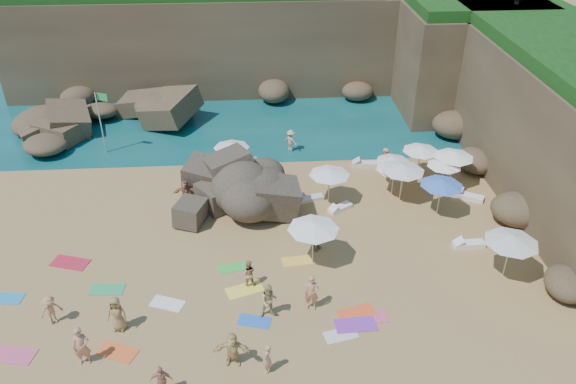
{
  "coord_description": "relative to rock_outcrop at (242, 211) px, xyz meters",
  "views": [
    {
      "loc": [
        0.24,
        -23.32,
        18.56
      ],
      "look_at": [
        2.0,
        3.0,
        2.0
      ],
      "focal_mm": 35.0,
      "sensor_mm": 36.0,
      "label": 1
    }
  ],
  "objects": [
    {
      "name": "flag_pole",
      "position": [
        -9.42,
        8.02,
        2.86
      ],
      "size": [
        0.85,
        0.35,
        4.49
      ],
      "color": "silver",
      "rests_on": "ground"
    },
    {
      "name": "lounger_3",
      "position": [
        4.13,
        0.88,
        0.13
      ],
      "size": [
        1.69,
        0.92,
        0.25
      ],
      "primitive_type": "cube",
      "rotation": [
        0.0,
        0.0,
        0.25
      ],
      "color": "silver",
      "rests_on": "ground"
    },
    {
      "name": "parasol_5",
      "position": [
        5.18,
        0.6,
        2.11
      ],
      "size": [
        2.44,
        2.44,
        2.3
      ],
      "color": "silver",
      "rests_on": "ground"
    },
    {
      "name": "towel_12",
      "position": [
        2.85,
        -4.87,
        0.01
      ],
      "size": [
        1.62,
        0.92,
        0.03
      ],
      "primitive_type": "cube",
      "rotation": [
        0.0,
        0.0,
        0.1
      ],
      "color": "yellow",
      "rests_on": "ground"
    },
    {
      "name": "seawater",
      "position": [
        0.62,
        25.73,
        0.0
      ],
      "size": [
        120.0,
        120.0,
        0.0
      ],
      "primitive_type": "plane",
      "color": "#0C4751",
      "rests_on": "ground"
    },
    {
      "name": "towel_7",
      "position": [
        -8.9,
        -4.25,
        0.02
      ],
      "size": [
        2.11,
        1.49,
        0.03
      ],
      "primitive_type": "cube",
      "rotation": [
        0.0,
        0.0,
        -0.3
      ],
      "color": "red",
      "rests_on": "ground"
    },
    {
      "name": "person_lie_5",
      "position": [
        1.27,
        -8.75,
        0.34
      ],
      "size": [
        0.97,
        1.83,
        0.67
      ],
      "primitive_type": "imported",
      "rotation": [
        0.0,
        0.0,
        0.06
      ],
      "color": "tan",
      "rests_on": "ground"
    },
    {
      "name": "towel_6",
      "position": [
        5.12,
        -9.59,
        0.02
      ],
      "size": [
        1.92,
        1.04,
        0.03
      ],
      "primitive_type": "cube",
      "rotation": [
        0.0,
        0.0,
        0.06
      ],
      "color": "purple",
      "rests_on": "ground"
    },
    {
      "name": "lounger_0",
      "position": [
        0.26,
        5.41,
        0.14
      ],
      "size": [
        1.9,
        1.47,
        0.29
      ],
      "primitive_type": "cube",
      "rotation": [
        0.0,
        0.0,
        0.53
      ],
      "color": "silver",
      "rests_on": "ground"
    },
    {
      "name": "parasol_8",
      "position": [
        12.39,
        1.61,
        1.84
      ],
      "size": [
        2.12,
        2.12,
        2.01
      ],
      "color": "silver",
      "rests_on": "ground"
    },
    {
      "name": "towel_10",
      "position": [
        5.29,
        -8.84,
        0.02
      ],
      "size": [
        1.93,
        1.36,
        0.03
      ],
      "primitive_type": "cube",
      "rotation": [
        0.0,
        0.0,
        0.3
      ],
      "color": "#FF5828",
      "rests_on": "ground"
    },
    {
      "name": "towel_0",
      "position": [
        -11.26,
        -6.77,
        0.01
      ],
      "size": [
        1.66,
        0.95,
        0.03
      ],
      "primitive_type": "cube",
      "rotation": [
        0.0,
        0.0,
        -0.1
      ],
      "color": "#248CC1",
      "rests_on": "ground"
    },
    {
      "name": "cliff_back",
      "position": [
        2.62,
        20.73,
        4.0
      ],
      "size": [
        44.0,
        8.0,
        8.0
      ],
      "primitive_type": "cube",
      "color": "brown",
      "rests_on": "ground"
    },
    {
      "name": "marina_masts",
      "position": [
        -15.88,
        25.73,
        3.0
      ],
      "size": [
        3.1,
        0.1,
        6.0
      ],
      "color": "white",
      "rests_on": "ground"
    },
    {
      "name": "person_lie_0",
      "position": [
        -8.49,
        -8.53,
        0.2
      ],
      "size": [
        1.6,
        1.79,
        0.4
      ],
      "primitive_type": "imported",
      "rotation": [
        0.0,
        0.0,
        0.53
      ],
      "color": "tan",
      "rests_on": "ground"
    },
    {
      "name": "person_lie_3",
      "position": [
        -0.35,
        -11.43,
        0.22
      ],
      "size": [
        1.71,
        1.82,
        0.44
      ],
      "primitive_type": "imported",
      "rotation": [
        0.0,
        0.0,
        -0.1
      ],
      "color": "#DBB673",
      "rests_on": "ground"
    },
    {
      "name": "person_stand_6",
      "position": [
        1.06,
        -11.9,
        0.73
      ],
      "size": [
        0.52,
        0.63,
        1.47
      ],
      "primitive_type": "imported",
      "rotation": [
        0.0,
        0.0,
        4.34
      ],
      "color": "tan",
      "rests_on": "ground"
    },
    {
      "name": "parasol_7",
      "position": [
        9.2,
        1.19,
        1.99
      ],
      "size": [
        2.29,
        2.29,
        2.17
      ],
      "color": "silver",
      "rests_on": "ground"
    },
    {
      "name": "parasol_3",
      "position": [
        11.37,
        3.33,
        2.01
      ],
      "size": [
        2.32,
        2.32,
        2.19
      ],
      "color": "silver",
      "rests_on": "ground"
    },
    {
      "name": "lounger_5",
      "position": [
        12.18,
        -4.23,
        0.13
      ],
      "size": [
        1.71,
        0.64,
        0.26
      ],
      "primitive_type": "cube",
      "rotation": [
        0.0,
        0.0,
        0.05
      ],
      "color": "white",
      "rests_on": "ground"
    },
    {
      "name": "person_lie_4",
      "position": [
        3.24,
        -8.35,
        0.22
      ],
      "size": [
        0.91,
        1.9,
        0.44
      ],
      "primitive_type": "imported",
      "rotation": [
        0.0,
        0.0,
        -0.14
      ],
      "color": "tan",
      "rests_on": "ground"
    },
    {
      "name": "towel_2",
      "position": [
        -5.31,
        -10.47,
        0.01
      ],
      "size": [
        1.88,
        1.46,
        0.03
      ],
      "primitive_type": "cube",
      "rotation": [
        0.0,
        0.0,
        -0.43
      ],
      "color": "orange",
      "rests_on": "ground"
    },
    {
      "name": "rock_outcrop",
      "position": [
        0.0,
        0.0,
        0.0
      ],
      "size": [
        7.39,
        5.71,
        2.84
      ],
      "primitive_type": null,
      "rotation": [
        0.0,
        0.0,
        -0.05
      ],
      "color": "brown",
      "rests_on": "ground"
    },
    {
      "name": "parasol_4",
      "position": [
        9.55,
        0.59,
        2.23
      ],
      "size": [
        2.57,
        2.57,
        2.43
      ],
      "color": "silver",
      "rests_on": "ground"
    },
    {
      "name": "parasol_9",
      "position": [
        3.64,
        -4.97,
        2.29
      ],
      "size": [
        2.64,
        2.64,
        2.49
      ],
      "color": "silver",
      "rests_on": "ground"
    },
    {
      "name": "towel_9",
      "position": [
        5.82,
        -9.13,
        0.01
      ],
      "size": [
        1.71,
        0.93,
        0.03
      ],
      "primitive_type": "cube",
      "rotation": [
        0.0,
        0.0,
        0.06
      ],
      "color": "#DF5676",
      "rests_on": "ground"
    },
    {
      "name": "ground",
      "position": [
        0.62,
        -4.27,
        0.0
      ],
      "size": [
        120.0,
        120.0,
        0.0
      ],
      "primitive_type": "plane",
      "color": "tan",
      "rests_on": "ground"
    },
    {
      "name": "person_stand_3",
      "position": [
        3.94,
        -3.91,
        0.93
      ],
      "size": [
        1.08,
        1.11,
        1.87
      ],
      "primitive_type": "imported",
      "rotation": [
        0.0,
        0.0,
        0.82
      ],
      "color": "#9F734F",
      "rests_on": "ground"
    },
    {
      "name": "parasol_11",
      "position": [
        13.07,
        -6.72,
        2.29
      ],
      "size": [
        2.64,
        2.64,
        2.5
      ],
      "color": "silver",
      "rests_on": "ground"
    },
    {
      "name": "cliff_right",
      "position": [
        19.62,
        3.73,
        4.0
      ],
      "size": [
        8.0,
        30.0,
        8.0
      ],
      "primitive_type": "cube",
      "color": "brown",
      "rests_on": "ground"
    },
    {
      "name": "cliff_corner",
      "position": [
        17.62,
        15.73,
        4.0
      ],
      "size": [
        10.0,
        12.0,
        8.0
      ],
      "primitive_type": "cube",
      "color": "brown",
      "rests_on": "ground"
    },
    {
      "name": "towel_8",
      "position": [
        0.56,
        -9.05,
        0.01
      ],
      "size": [
        1.63,
        1.13,
        0.03
      ],
      "primitive_type": "cube",
      "rotation": [
        0.0,
        0.0,
        -0.28
      ],
      "color": "blue",
      "rests_on": "ground"
    },
    {
      "name": "rock_promontory",
      "position": [
        -10.38,
        11.73,
        0.0
      ],
      "size": [
        12.0,
        7.0,
        2.0
      ],
      "primitive_type": null,
      "color": "brown",
      "rests_on": "ground"
    },
    {
      "name": "parasol_1",
      "position": [
        9.37,
        2.36,
        1.84
      ],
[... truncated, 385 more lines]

